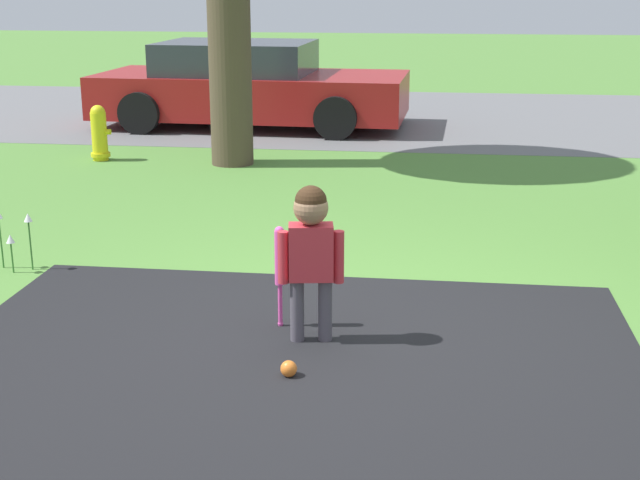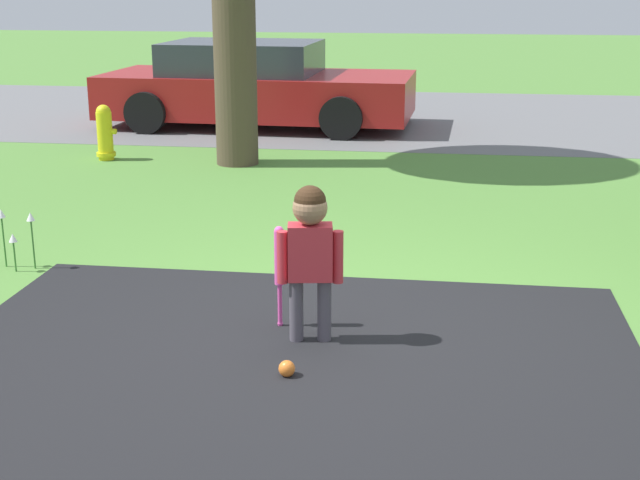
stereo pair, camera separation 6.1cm
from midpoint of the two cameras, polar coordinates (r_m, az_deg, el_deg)
The scene contains 7 objects.
ground_plane at distance 5.37m, azimuth 1.71°, elevation -5.89°, with size 60.00×60.00×0.00m, color #518438.
street_strip at distance 13.86m, azimuth 5.37°, elevation 7.92°, with size 40.00×6.00×0.01m.
child at distance 5.04m, azimuth -0.93°, elevation -0.12°, with size 0.37×0.20×0.93m.
baseball_bat at distance 5.31m, azimuth -2.92°, elevation -1.43°, with size 0.06×0.06×0.63m.
sports_ball at distance 4.78m, azimuth -2.38°, elevation -8.23°, with size 0.09×0.09×0.09m.
fire_hydrant at distance 10.66m, azimuth -14.10°, elevation 6.64°, with size 0.25×0.22×0.64m.
parked_car at distance 12.84m, azimuth -4.72°, elevation 9.78°, with size 4.39×2.18×1.18m.
Camera 1 is at (0.45, -4.94, 2.04)m, focal length 50.00 mm.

